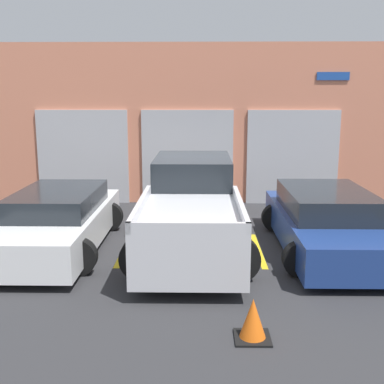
{
  "coord_description": "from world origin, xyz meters",
  "views": [
    {
      "loc": [
        0.17,
        -10.73,
        3.11
      ],
      "look_at": [
        0.0,
        -0.87,
        1.1
      ],
      "focal_mm": 45.0,
      "sensor_mm": 36.0,
      "label": 1
    }
  ],
  "objects_px": {
    "traffic_cone": "(253,321)",
    "pickup_truck": "(192,208)",
    "sedan_white": "(58,221)",
    "sedan_side": "(326,222)"
  },
  "relations": [
    {
      "from": "pickup_truck",
      "to": "sedan_white",
      "type": "relative_size",
      "value": 1.17
    },
    {
      "from": "sedan_side",
      "to": "traffic_cone",
      "type": "bearing_deg",
      "value": -116.96
    },
    {
      "from": "pickup_truck",
      "to": "sedan_side",
      "type": "distance_m",
      "value": 2.73
    },
    {
      "from": "sedan_white",
      "to": "traffic_cone",
      "type": "distance_m",
      "value": 5.11
    },
    {
      "from": "sedan_white",
      "to": "sedan_side",
      "type": "relative_size",
      "value": 0.99
    },
    {
      "from": "traffic_cone",
      "to": "pickup_truck",
      "type": "bearing_deg",
      "value": 102.34
    },
    {
      "from": "pickup_truck",
      "to": "sedan_white",
      "type": "bearing_deg",
      "value": -174.37
    },
    {
      "from": "sedan_side",
      "to": "pickup_truck",
      "type": "bearing_deg",
      "value": 174.43
    },
    {
      "from": "sedan_white",
      "to": "traffic_cone",
      "type": "xyz_separation_m",
      "value": [
        3.57,
        -3.65,
        -0.33
      ]
    },
    {
      "from": "sedan_white",
      "to": "sedan_side",
      "type": "height_order",
      "value": "sedan_side"
    }
  ]
}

